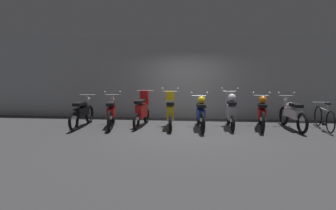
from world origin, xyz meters
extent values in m
plane|color=#424244|center=(0.00, 0.00, 0.00)|extent=(80.00, 80.00, 0.00)
cube|color=#9EA0A3|center=(0.00, 2.15, 1.58)|extent=(16.00, 0.30, 3.15)
torus|color=black|center=(-3.41, 0.84, 0.33)|extent=(0.10, 0.65, 0.65)
torus|color=black|center=(-3.43, -0.46, 0.33)|extent=(0.10, 0.65, 0.65)
cube|color=black|center=(-3.42, 0.19, 0.52)|extent=(0.23, 0.84, 0.28)
ellipsoid|color=black|center=(-3.42, 0.35, 0.73)|extent=(0.27, 0.44, 0.22)
cube|color=black|center=(-3.42, 0.01, 0.80)|extent=(0.25, 0.52, 0.10)
cylinder|color=#B7BABF|center=(-3.41, 0.74, 1.02)|extent=(0.56, 0.05, 0.04)
cylinder|color=#B7BABF|center=(-3.41, 0.79, 0.65)|extent=(0.06, 0.16, 0.65)
sphere|color=silver|center=(-3.41, 0.79, 0.87)|extent=(0.12, 0.12, 0.12)
cube|color=white|center=(-3.43, -0.43, 0.43)|extent=(0.16, 0.01, 0.10)
torus|color=black|center=(-2.56, 0.91, 0.33)|extent=(0.21, 0.66, 0.65)
torus|color=black|center=(-2.32, -0.37, 0.33)|extent=(0.21, 0.66, 0.65)
cube|color=red|center=(-2.44, 0.27, 0.52)|extent=(0.37, 0.86, 0.28)
ellipsoid|color=red|center=(-2.47, 0.42, 0.73)|extent=(0.34, 0.48, 0.22)
cube|color=black|center=(-2.41, 0.09, 0.80)|extent=(0.33, 0.55, 0.10)
cylinder|color=#B7BABF|center=(-2.54, 0.81, 1.02)|extent=(0.56, 0.14, 0.04)
sphere|color=#B7BABF|center=(-2.80, 0.76, 1.12)|extent=(0.07, 0.07, 0.07)
sphere|color=#B7BABF|center=(-2.28, 0.86, 1.12)|extent=(0.07, 0.07, 0.07)
cylinder|color=#B7BABF|center=(-2.55, 0.86, 0.65)|extent=(0.08, 0.17, 0.65)
sphere|color=silver|center=(-2.55, 0.86, 0.87)|extent=(0.12, 0.12, 0.12)
cube|color=white|center=(-2.33, -0.34, 0.43)|extent=(0.16, 0.04, 0.10)
torus|color=black|center=(-1.40, 1.01, 0.27)|extent=(0.15, 0.54, 0.53)
torus|color=black|center=(-1.53, -0.13, 0.27)|extent=(0.15, 0.54, 0.53)
cube|color=red|center=(-1.46, 0.44, 0.54)|extent=(0.31, 0.76, 0.44)
cube|color=red|center=(-1.42, 0.78, 0.94)|extent=(0.29, 0.15, 0.48)
cube|color=black|center=(-1.48, 0.28, 0.85)|extent=(0.30, 0.54, 0.10)
cylinder|color=#B7BABF|center=(-1.41, 0.92, 1.16)|extent=(0.56, 0.10, 0.04)
cylinder|color=#B7BABF|center=(-1.40, 0.97, 0.69)|extent=(0.07, 0.15, 0.85)
sphere|color=silver|center=(-1.40, 0.97, 1.01)|extent=(0.12, 0.12, 0.12)
cube|color=white|center=(-1.53, -0.11, 0.36)|extent=(0.16, 0.03, 0.10)
torus|color=black|center=(-0.54, 0.80, 0.27)|extent=(0.13, 0.54, 0.53)
torus|color=black|center=(-0.44, -0.35, 0.27)|extent=(0.13, 0.54, 0.53)
cube|color=gold|center=(-0.49, 0.22, 0.54)|extent=(0.28, 0.75, 0.44)
cube|color=gold|center=(-0.52, 0.57, 0.94)|extent=(0.29, 0.14, 0.48)
cube|color=black|center=(-0.47, 0.06, 0.85)|extent=(0.28, 0.54, 0.10)
cylinder|color=#B7BABF|center=(-0.53, 0.71, 1.16)|extent=(0.56, 0.08, 0.04)
sphere|color=#B7BABF|center=(-0.79, 0.68, 1.26)|extent=(0.07, 0.07, 0.07)
sphere|color=#B7BABF|center=(-0.27, 0.73, 1.26)|extent=(0.07, 0.07, 0.07)
cylinder|color=#B7BABF|center=(-0.53, 0.75, 0.69)|extent=(0.07, 0.15, 0.85)
sphere|color=silver|center=(-0.53, 0.75, 1.01)|extent=(0.12, 0.12, 0.12)
cube|color=white|center=(-0.44, -0.33, 0.36)|extent=(0.16, 0.03, 0.10)
torus|color=black|center=(0.44, 0.83, 0.33)|extent=(0.14, 0.65, 0.65)
torus|color=black|center=(0.54, -0.46, 0.33)|extent=(0.14, 0.65, 0.65)
cube|color=#1E389E|center=(0.49, 0.18, 0.52)|extent=(0.28, 0.85, 0.28)
ellipsoid|color=#1E389E|center=(0.48, 0.34, 0.73)|extent=(0.29, 0.46, 0.22)
cube|color=black|center=(0.50, 0.00, 0.80)|extent=(0.28, 0.54, 0.10)
cylinder|color=#B7BABF|center=(0.45, 0.73, 1.02)|extent=(0.56, 0.08, 0.04)
sphere|color=#B7BABF|center=(0.19, 0.71, 1.12)|extent=(0.07, 0.07, 0.07)
sphere|color=#B7BABF|center=(0.71, 0.75, 1.12)|extent=(0.07, 0.07, 0.07)
cylinder|color=#B7BABF|center=(0.44, 0.78, 0.65)|extent=(0.07, 0.16, 0.65)
sphere|color=silver|center=(0.44, 0.78, 0.87)|extent=(0.12, 0.12, 0.12)
cube|color=white|center=(0.54, -0.44, 0.43)|extent=(0.16, 0.02, 0.10)
sphere|color=gold|center=(0.50, 0.00, 0.97)|extent=(0.24, 0.24, 0.24)
torus|color=black|center=(1.47, 0.99, 0.27)|extent=(0.10, 0.53, 0.53)
torus|color=black|center=(1.46, -0.16, 0.27)|extent=(0.10, 0.53, 0.53)
cube|color=#9EA0A8|center=(1.46, 0.42, 0.54)|extent=(0.23, 0.74, 0.44)
cube|color=#9EA0A8|center=(1.47, 0.76, 0.94)|extent=(0.28, 0.12, 0.48)
cube|color=black|center=(1.46, 0.26, 0.85)|extent=(0.25, 0.52, 0.10)
cylinder|color=#B7BABF|center=(1.47, 0.90, 1.16)|extent=(0.56, 0.04, 0.04)
sphere|color=#B7BABF|center=(1.21, 0.90, 1.26)|extent=(0.07, 0.07, 0.07)
sphere|color=#B7BABF|center=(1.73, 0.90, 1.26)|extent=(0.07, 0.07, 0.07)
cylinder|color=#B7BABF|center=(1.47, 0.95, 0.69)|extent=(0.06, 0.15, 0.85)
sphere|color=silver|center=(1.47, 0.95, 1.01)|extent=(0.12, 0.12, 0.12)
cube|color=white|center=(1.46, -0.13, 0.36)|extent=(0.16, 0.01, 0.10)
sphere|color=silver|center=(1.46, 0.26, 1.02)|extent=(0.24, 0.24, 0.24)
torus|color=black|center=(2.55, 1.06, 0.33)|extent=(0.19, 0.66, 0.65)
torus|color=black|center=(2.34, -0.22, 0.33)|extent=(0.19, 0.66, 0.65)
cube|color=red|center=(2.44, 0.42, 0.52)|extent=(0.35, 0.86, 0.28)
ellipsoid|color=red|center=(2.47, 0.58, 0.73)|extent=(0.33, 0.48, 0.22)
cube|color=black|center=(2.41, 0.24, 0.80)|extent=(0.32, 0.55, 0.10)
cylinder|color=#B7BABF|center=(2.53, 0.96, 1.02)|extent=(0.56, 0.13, 0.04)
sphere|color=#B7BABF|center=(2.27, 1.00, 1.12)|extent=(0.07, 0.07, 0.07)
sphere|color=#B7BABF|center=(2.79, 0.92, 1.12)|extent=(0.07, 0.07, 0.07)
cylinder|color=#B7BABF|center=(2.54, 1.01, 0.65)|extent=(0.08, 0.17, 0.65)
sphere|color=silver|center=(2.54, 1.01, 0.87)|extent=(0.12, 0.12, 0.12)
cube|color=white|center=(2.34, -0.19, 0.43)|extent=(0.16, 0.04, 0.10)
sphere|color=orange|center=(2.41, 0.24, 0.97)|extent=(0.24, 0.24, 0.24)
torus|color=black|center=(3.35, 1.10, 0.33)|extent=(0.16, 0.66, 0.65)
torus|color=black|center=(3.49, -0.19, 0.33)|extent=(0.16, 0.66, 0.65)
cube|color=silver|center=(3.42, 0.46, 0.52)|extent=(0.31, 0.85, 0.28)
ellipsoid|color=silver|center=(3.40, 0.61, 0.73)|extent=(0.30, 0.46, 0.22)
cube|color=black|center=(3.44, 0.28, 0.80)|extent=(0.29, 0.54, 0.10)
cylinder|color=#B7BABF|center=(3.36, 1.00, 1.02)|extent=(0.56, 0.09, 0.04)
sphere|color=#B7BABF|center=(3.10, 0.97, 1.12)|extent=(0.07, 0.07, 0.07)
sphere|color=#B7BABF|center=(3.62, 1.03, 1.12)|extent=(0.07, 0.07, 0.07)
cylinder|color=#B7BABF|center=(3.36, 1.05, 0.65)|extent=(0.07, 0.16, 0.65)
sphere|color=silver|center=(3.36, 1.05, 0.87)|extent=(0.12, 0.12, 0.12)
cube|color=white|center=(3.48, -0.16, 0.43)|extent=(0.16, 0.03, 0.10)
torus|color=black|center=(4.44, 1.02, 0.34)|extent=(0.09, 0.68, 0.68)
torus|color=black|center=(4.36, -0.02, 0.34)|extent=(0.09, 0.68, 0.68)
cylinder|color=silver|center=(4.40, 0.50, 0.64)|extent=(0.09, 0.68, 0.04)
cylinder|color=silver|center=(4.39, 0.29, 0.74)|extent=(0.03, 0.03, 0.22)
cube|color=black|center=(4.39, 0.29, 0.86)|extent=(0.12, 0.23, 0.05)
cylinder|color=#B7BABF|center=(4.43, 0.90, 0.82)|extent=(0.50, 0.06, 0.03)
cylinder|color=black|center=(4.40, 0.45, 0.19)|extent=(0.13, 0.11, 0.10)
camera|label=1|loc=(0.23, -8.81, 2.03)|focal=30.48mm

